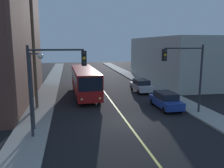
# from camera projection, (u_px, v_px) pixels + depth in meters

# --- Properties ---
(ground_plane) EXTENTS (120.00, 120.00, 0.00)m
(ground_plane) POSITION_uv_depth(u_px,v_px,m) (127.00, 122.00, 18.35)
(ground_plane) COLOR black
(sidewalk_left) EXTENTS (2.50, 90.00, 0.15)m
(sidewalk_left) POSITION_uv_depth(u_px,v_px,m) (46.00, 97.00, 26.68)
(sidewalk_left) COLOR gray
(sidewalk_left) RESTS_ON ground
(sidewalk_right) EXTENTS (2.50, 90.00, 0.15)m
(sidewalk_right) POSITION_uv_depth(u_px,v_px,m) (162.00, 92.00, 29.34)
(sidewalk_right) COLOR gray
(sidewalk_right) RESTS_ON ground
(lane_stripe_center) EXTENTS (0.16, 60.00, 0.01)m
(lane_stripe_center) POSITION_uv_depth(u_px,v_px,m) (101.00, 87.00, 32.86)
(lane_stripe_center) COLOR #D8CC4C
(lane_stripe_center) RESTS_ON ground
(building_right_warehouse) EXTENTS (12.00, 21.65, 7.23)m
(building_right_warehouse) POSITION_uv_depth(u_px,v_px,m) (182.00, 59.00, 38.56)
(building_right_warehouse) COLOR #B2B2A8
(building_right_warehouse) RESTS_ON ground
(city_bus) EXTENTS (2.90, 12.21, 3.20)m
(city_bus) POSITION_uv_depth(u_px,v_px,m) (85.00, 80.00, 27.82)
(city_bus) COLOR maroon
(city_bus) RESTS_ON ground
(parked_car_blue) EXTENTS (1.86, 4.42, 1.62)m
(parked_car_blue) POSITION_uv_depth(u_px,v_px,m) (166.00, 100.00, 22.02)
(parked_car_blue) COLOR navy
(parked_car_blue) RESTS_ON ground
(parked_car_silver) EXTENTS (1.91, 4.45, 1.62)m
(parked_car_silver) POSITION_uv_depth(u_px,v_px,m) (141.00, 85.00, 29.68)
(parked_car_silver) COLOR #B7B7BC
(parked_car_silver) RESTS_ON ground
(utility_pole_near) EXTENTS (2.40, 0.28, 11.57)m
(utility_pole_near) POSITION_uv_depth(u_px,v_px,m) (33.00, 41.00, 20.93)
(utility_pole_near) COLOR brown
(utility_pole_near) RESTS_ON sidewalk_left
(traffic_signal_left_corner) EXTENTS (3.75, 0.48, 6.00)m
(traffic_signal_left_corner) POSITION_uv_depth(u_px,v_px,m) (54.00, 74.00, 14.72)
(traffic_signal_left_corner) COLOR #2D2D33
(traffic_signal_left_corner) RESTS_ON sidewalk_left
(traffic_signal_right_corner) EXTENTS (3.75, 0.48, 6.00)m
(traffic_signal_right_corner) POSITION_uv_depth(u_px,v_px,m) (185.00, 66.00, 19.56)
(traffic_signal_right_corner) COLOR #2D2D33
(traffic_signal_right_corner) RESTS_ON sidewalk_right
(street_lamp_left) EXTENTS (0.98, 0.40, 5.50)m
(street_lamp_left) POSITION_uv_depth(u_px,v_px,m) (35.00, 80.00, 15.89)
(street_lamp_left) COLOR #38383D
(street_lamp_left) RESTS_ON sidewalk_left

